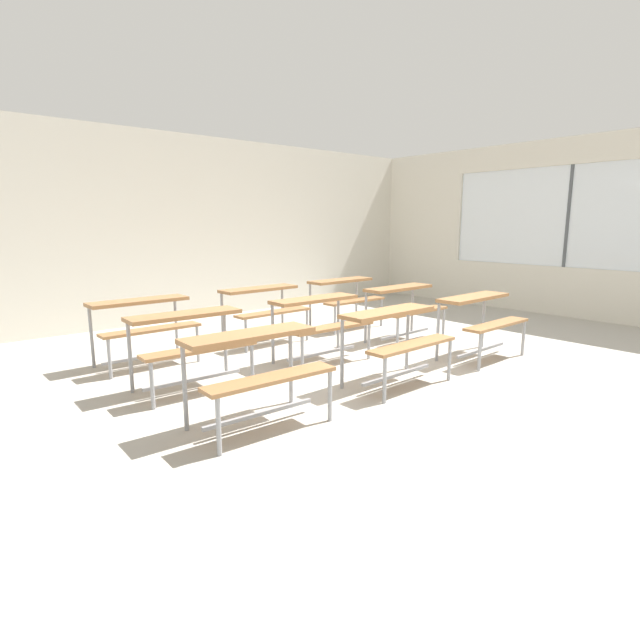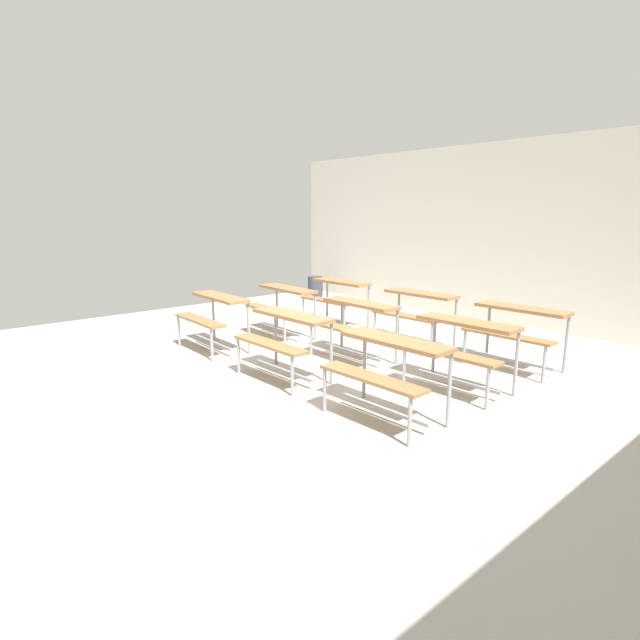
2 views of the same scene
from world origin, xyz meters
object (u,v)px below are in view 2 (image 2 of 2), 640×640
Objects in this scene: desk_bench_r1c2 at (461,339)px; desk_bench_r0c1 at (285,330)px; desk_bench_r2c1 at (416,305)px; trash_bin at (315,286)px; desk_bench_r1c1 at (354,316)px; desk_bench_r0c2 at (387,360)px; desk_bench_r1c0 at (282,300)px; desk_bench_r2c2 at (517,323)px; desk_bench_r0c0 at (213,309)px; desk_bench_r2c0 at (336,292)px.

desk_bench_r0c1 is at bearing -143.82° from desk_bench_r1c2.
desk_bench_r2c1 reaches higher than trash_bin.
desk_bench_r1c1 is at bearing -35.00° from trash_bin.
desk_bench_r0c2 and desk_bench_r1c2 have the same top height.
desk_bench_r1c0 is at bearing -48.68° from trash_bin.
desk_bench_r2c2 is at bearing 88.70° from desk_bench_r1c2.
desk_bench_r0c1 is at bearing -87.95° from desk_bench_r1c1.
desk_bench_r0c0 and desk_bench_r2c2 have the same top height.
trash_bin is at bearing 134.89° from desk_bench_r0c1.
desk_bench_r1c1 is 2.46× the size of trash_bin.
desk_bench_r0c0 is 3.15m from desk_bench_r0c2.
trash_bin is (-2.44, 1.64, -0.34)m from desk_bench_r2c0.
desk_bench_r0c2 is (3.15, -0.03, 0.00)m from desk_bench_r0c0.
desk_bench_r0c1 is (1.63, -0.02, 0.00)m from desk_bench_r0c0.
desk_bench_r1c1 is at bearing 36.61° from desk_bench_r0c0.
desk_bench_r0c1 and desk_bench_r1c2 have the same top height.
desk_bench_r1c0 is at bearing -160.66° from desk_bench_r2c2.
desk_bench_r1c2 is at bearing 36.55° from desk_bench_r0c1.
desk_bench_r2c1 is 1.51m from desk_bench_r2c2.
desk_bench_r2c0 is (-0.01, 1.14, 0.00)m from desk_bench_r1c0.
desk_bench_r0c2 is 1.91m from desk_bench_r1c1.
desk_bench_r0c2 is at bearing -1.00° from desk_bench_r0c1.
desk_bench_r1c0 is 1.01× the size of desk_bench_r1c1.
desk_bench_r0c1 is 0.99× the size of desk_bench_r1c0.
desk_bench_r0c1 is 1.00× the size of desk_bench_r2c2.
desk_bench_r0c1 and desk_bench_r0c2 have the same top height.
desk_bench_r2c0 is at bearing 92.50° from desk_bench_r1c0.
desk_bench_r1c2 is (-0.00, 1.17, 0.00)m from desk_bench_r0c2.
desk_bench_r0c1 is at bearing -123.89° from desk_bench_r2c2.
desk_bench_r0c2 is at bearing -58.54° from desk_bench_r2c1.
desk_bench_r0c0 is 1.01× the size of desk_bench_r1c2.
trash_bin is (-5.60, 3.97, -0.34)m from desk_bench_r0c2.
desk_bench_r1c1 is (1.61, -0.05, 0.00)m from desk_bench_r1c0.
desk_bench_r2c2 is at bearing -0.23° from desk_bench_r2c0.
desk_bench_r0c0 and desk_bench_r2c1 have the same top height.
desk_bench_r0c2 is 3.92m from desk_bench_r2c0.
trash_bin is (-4.09, 1.63, -0.34)m from desk_bench_r2c1.
desk_bench_r2c1 is (0.01, 2.33, 0.00)m from desk_bench_r0c1.
desk_bench_r1c0 is 1.14m from desk_bench_r2c0.
desk_bench_r2c0 is 2.96m from trash_bin.
desk_bench_r0c2 is at bearing -18.44° from desk_bench_r1c0.
desk_bench_r2c1 is (-1.51, 1.16, 0.00)m from desk_bench_r1c2.
desk_bench_r1c0 is 3.72m from trash_bin.
desk_bench_r2c2 is (1.52, 2.34, 0.00)m from desk_bench_r0c1.
desk_bench_r2c0 is at bearing 144.32° from desk_bench_r1c1.
desk_bench_r0c1 is 1.00× the size of desk_bench_r2c1.
desk_bench_r2c1 is at bearing 121.59° from desk_bench_r0c2.
desk_bench_r1c1 is at bearing -37.06° from desk_bench_r2c0.
desk_bench_r1c0 is at bearing -146.44° from desk_bench_r2c1.
desk_bench_r2c2 is (1.54, 1.21, 0.00)m from desk_bench_r1c1.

